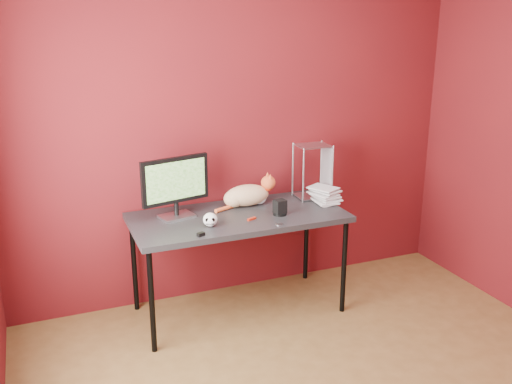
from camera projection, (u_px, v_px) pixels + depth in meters
name	position (u px, v px, depth m)	size (l,w,h in m)	color
room	(370.00, 161.00, 2.64)	(3.52, 3.52, 2.61)	brown
desk	(238.00, 221.00, 4.02)	(1.50, 0.70, 0.75)	black
monitor	(175.00, 184.00, 3.88)	(0.49, 0.21, 0.43)	#ACADB1
cat	(247.00, 195.00, 4.18)	(0.50, 0.19, 0.23)	#C57B29
skull_mug	(210.00, 220.00, 3.77)	(0.10, 0.10, 0.09)	white
speaker	(280.00, 208.00, 3.99)	(0.10, 0.10, 0.11)	black
book_stack	(319.00, 121.00, 4.07)	(0.23, 0.25, 1.25)	beige
wire_rack	(312.00, 171.00, 4.34)	(0.25, 0.21, 0.42)	#ACADB1
pocket_knife	(252.00, 219.00, 3.91)	(0.07, 0.02, 0.01)	#B2210D
black_gadget	(201.00, 234.00, 3.62)	(0.05, 0.03, 0.02)	black
washer	(279.00, 224.00, 3.82)	(0.05, 0.05, 0.00)	#ACADB1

